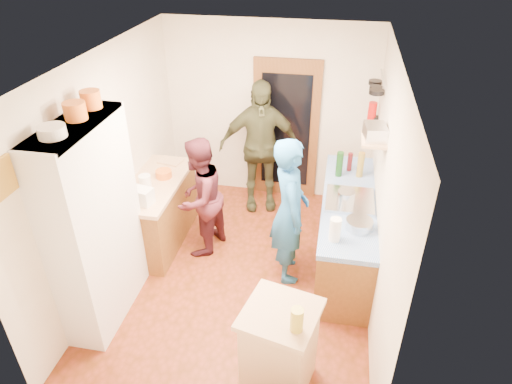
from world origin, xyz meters
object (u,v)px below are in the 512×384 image
(right_counter_base, at_px, (345,232))
(island_base, at_px, (279,350))
(person_hob, at_px, (293,212))
(person_back, at_px, (260,147))
(hutch_body, at_px, (95,226))
(person_left, at_px, (203,197))

(right_counter_base, distance_m, island_base, 1.99)
(island_base, height_order, person_hob, person_hob)
(right_counter_base, distance_m, person_hob, 0.87)
(person_hob, xyz_separation_m, person_back, (-0.63, 1.44, 0.07))
(person_back, bearing_deg, right_counter_base, -54.19)
(hutch_body, distance_m, person_back, 2.67)
(person_back, bearing_deg, person_hob, -80.48)
(island_base, distance_m, person_left, 2.23)
(island_base, xyz_separation_m, person_left, (-1.22, 1.83, 0.35))
(hutch_body, distance_m, person_left, 1.46)
(hutch_body, bearing_deg, right_counter_base, 27.47)
(island_base, xyz_separation_m, person_back, (-0.70, 2.97, 0.53))
(person_left, bearing_deg, person_hob, 91.38)
(hutch_body, xyz_separation_m, person_hob, (1.88, 0.91, -0.21))
(hutch_body, relative_size, person_back, 1.14)
(person_left, bearing_deg, person_back, 172.09)
(island_base, height_order, person_left, person_left)
(right_counter_base, xyz_separation_m, person_left, (-1.76, -0.08, 0.36))
(hutch_body, height_order, person_back, hutch_body)
(person_left, bearing_deg, hutch_body, -14.69)
(person_left, distance_m, person_back, 1.26)
(person_hob, height_order, person_left, person_hob)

